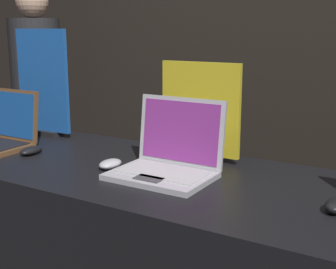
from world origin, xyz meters
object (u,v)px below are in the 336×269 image
at_px(promo_stand_front, 43,85).
at_px(mouse_back, 336,206).
at_px(mouse_front, 31,151).
at_px(person_bystander, 39,114).
at_px(laptop_middle, 169,158).
at_px(promo_stand_middle, 200,114).
at_px(laptop_front, 0,134).
at_px(mouse_middle, 110,164).

distance_m(promo_stand_front, mouse_back, 1.53).
height_order(mouse_front, mouse_back, mouse_back).
xyz_separation_m(mouse_front, person_bystander, (-0.77, 0.78, -0.03)).
height_order(mouse_front, laptop_middle, laptop_middle).
distance_m(promo_stand_front, promo_stand_middle, 0.88).
relative_size(promo_stand_middle, mouse_back, 4.04).
distance_m(laptop_front, laptop_middle, 0.88).
bearing_deg(person_bystander, laptop_front, -54.01).
bearing_deg(laptop_front, laptop_middle, 2.53).
distance_m(laptop_middle, person_bystander, 1.59).
bearing_deg(mouse_front, promo_stand_middle, 25.38).
bearing_deg(promo_stand_middle, promo_stand_front, -179.94).
bearing_deg(mouse_back, laptop_front, 179.33).
relative_size(laptop_front, mouse_front, 2.81).
bearing_deg(mouse_middle, promo_stand_middle, 51.18).
xyz_separation_m(mouse_front, promo_stand_front, (-0.23, 0.31, 0.24)).
bearing_deg(promo_stand_middle, laptop_middle, -90.00).
bearing_deg(person_bystander, mouse_middle, -32.59).
distance_m(laptop_middle, promo_stand_middle, 0.27).
xyz_separation_m(mouse_front, mouse_back, (1.26, 0.01, 0.00)).
bearing_deg(mouse_back, mouse_middle, 179.49).
distance_m(promo_stand_front, mouse_middle, 0.74).
distance_m(promo_stand_front, person_bystander, 0.77).
relative_size(laptop_front, person_bystander, 0.19).
bearing_deg(laptop_front, mouse_back, -0.67).
bearing_deg(promo_stand_middle, laptop_front, -162.17).
distance_m(laptop_middle, mouse_middle, 0.24).
relative_size(mouse_front, mouse_middle, 1.06).
distance_m(mouse_middle, person_bystander, 1.41).
xyz_separation_m(mouse_back, person_bystander, (-2.03, 0.77, -0.03)).
height_order(promo_stand_front, promo_stand_middle, promo_stand_front).
bearing_deg(mouse_back, laptop_middle, 174.72).
bearing_deg(laptop_middle, person_bystander, 153.46).
height_order(laptop_middle, person_bystander, person_bystander).
bearing_deg(promo_stand_front, mouse_middle, -24.37).
height_order(laptop_front, laptop_middle, laptop_middle).
relative_size(mouse_front, laptop_middle, 0.32).
xyz_separation_m(laptop_front, mouse_back, (1.48, -0.02, -0.04)).
xyz_separation_m(laptop_front, laptop_middle, (0.88, 0.04, 0.00)).
height_order(promo_stand_front, mouse_middle, promo_stand_front).
bearing_deg(person_bystander, mouse_front, -45.18).
relative_size(mouse_middle, person_bystander, 0.06).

